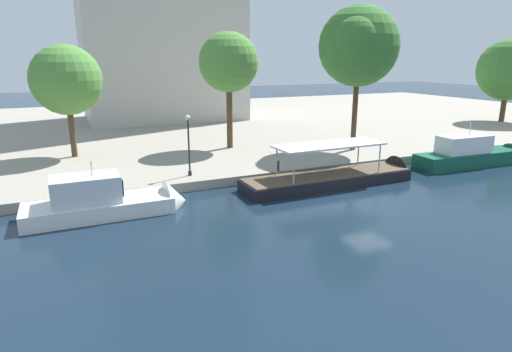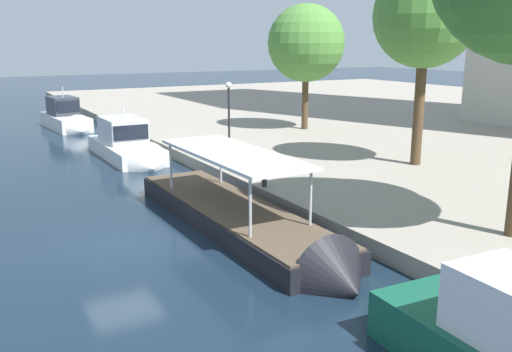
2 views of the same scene
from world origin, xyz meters
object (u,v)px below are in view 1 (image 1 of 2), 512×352
Objects in this scene: lamp_post at (189,143)px; tree_2 at (67,82)px; motor_yacht_3 at (473,156)px; tree_0 at (356,44)px; mooring_bollard_0 at (278,165)px; motor_yacht_1 at (110,204)px; tour_boat_2 at (341,179)px; tree_1 at (227,64)px.

tree_2 reaches higher than lamp_post.
tree_0 reaches higher than motor_yacht_3.
tree_2 reaches higher than mooring_bollard_0.
motor_yacht_3 is 17.19m from mooring_bollard_0.
tree_0 reaches higher than motor_yacht_1.
tour_boat_2 is at bearing -37.80° from mooring_bollard_0.
motor_yacht_3 is at bearing -35.69° from tree_1.
tree_1 is (-9.83, 5.38, -1.60)m from tree_0.
motor_yacht_1 is at bearing -84.84° from tree_2.
motor_yacht_1 reaches higher than tour_boat_2.
tree_1 is (-3.94, 12.38, 7.86)m from tour_boat_2.
mooring_bollard_0 is at bearing 141.72° from tour_boat_2.
lamp_post is at bearing 34.57° from motor_yacht_1.
mooring_bollard_0 is at bearing 173.26° from motor_yacht_3.
lamp_post reaches higher than mooring_bollard_0.
mooring_bollard_0 is (-16.95, 2.83, 0.31)m from motor_yacht_3.
tree_1 is at bearing 45.84° from motor_yacht_1.
mooring_bollard_0 is 6.73m from lamp_post.
mooring_bollard_0 is at bearing -156.58° from tree_0.
tree_0 is 11.31m from tree_1.
tour_boat_2 is 1.27× the size of motor_yacht_3.
tour_boat_2 is at bearing -23.06° from lamp_post.
tree_0 is at bearing 17.55° from motor_yacht_1.
lamp_post reaches higher than tour_boat_2.
motor_yacht_1 is 29.10m from motor_yacht_3.
tree_1 reaches higher than tour_boat_2.
tour_boat_2 is 1.34× the size of tree_1.
tree_1 is at bearing 147.06° from motor_yacht_3.
motor_yacht_3 is at bearing -10.30° from lamp_post.
mooring_bollard_0 is (12.15, 2.61, 0.45)m from motor_yacht_1.
lamp_post is at bearing -170.13° from tree_0.
tour_boat_2 is at bearing -177.16° from motor_yacht_3.
lamp_post is at bearing 156.45° from tour_boat_2.
tree_0 is at bearing -28.69° from tree_1.
tree_1 is (-0.25, 9.52, 7.15)m from mooring_bollard_0.
tree_0 is at bearing 23.42° from mooring_bollard_0.
lamp_post is 0.47× the size of tree_2.
motor_yacht_3 is 1.19× the size of tree_2.
lamp_post is at bearing 167.55° from mooring_bollard_0.
motor_yacht_1 is 12.43m from mooring_bollard_0.
tree_1 is (6.03, 8.14, 5.19)m from lamp_post.
tree_2 is (-17.09, 14.24, 6.45)m from tour_boat_2.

